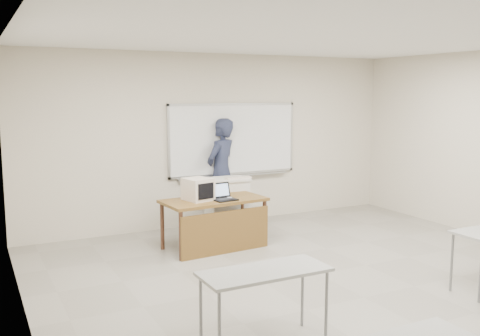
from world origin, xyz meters
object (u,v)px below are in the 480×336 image
laptop (224,196)px  mouse (230,198)px  instructor_desk (217,213)px  crt_monitor (198,189)px  presenter (221,172)px  keyboard (238,178)px  podium (227,206)px  whiteboard (233,140)px

laptop → mouse: laptop is taller
instructor_desk → crt_monitor: size_ratio=3.74×
crt_monitor → presenter: 1.60m
laptop → mouse: 0.10m
keyboard → presenter: (0.07, 0.81, -0.01)m
instructor_desk → keyboard: keyboard is taller
crt_monitor → presenter: bearing=39.1°
podium → presenter: bearing=75.2°
whiteboard → instructor_desk: 2.01m
instructor_desk → mouse: 0.29m
crt_monitor → whiteboard: bearing=33.7°
whiteboard → instructor_desk: (-1.01, -1.48, -0.92)m
presenter → laptop: bearing=34.9°
whiteboard → keyboard: size_ratio=5.79×
keyboard → presenter: 0.81m
whiteboard → podium: (-0.50, -0.77, -1.01)m
keyboard → podium: bearing=144.1°
podium → laptop: 0.89m
instructor_desk → laptop: (0.11, -0.01, 0.25)m
instructor_desk → podium: bearing=49.8°
laptop → whiteboard: bearing=52.8°
podium → crt_monitor: (-0.76, -0.57, 0.44)m
podium → presenter: presenter is taller
keyboard → whiteboard: bearing=71.3°
whiteboard → mouse: size_ratio=26.07×
podium → mouse: podium is taller
whiteboard → crt_monitor: whiteboard is taller
crt_monitor → laptop: crt_monitor is taller
instructor_desk → crt_monitor: bearing=146.3°
whiteboard → instructor_desk: bearing=-124.2°
presenter → podium: bearing=40.9°
crt_monitor → keyboard: (0.91, 0.45, 0.04)m
instructor_desk → podium: podium is taller
keyboard → presenter: size_ratio=0.23×
podium → keyboard: 0.52m
mouse → presenter: presenter is taller
mouse → keyboard: (0.46, 0.61, 0.18)m
podium → keyboard: (0.15, -0.12, 0.48)m
keyboard → crt_monitor: bearing=-150.6°
whiteboard → presenter: 0.61m
crt_monitor → presenter: presenter is taller
whiteboard → podium: 1.36m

